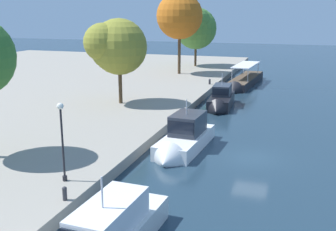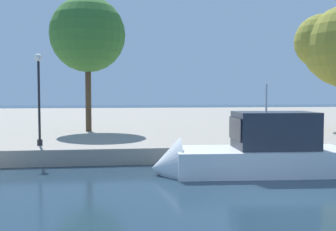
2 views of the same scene
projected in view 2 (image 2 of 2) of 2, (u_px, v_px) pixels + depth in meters
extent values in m
plane|color=#1E3342|center=(303.00, 209.00, 11.51)|extent=(220.00, 220.00, 0.00)
cube|color=gray|center=(164.00, 119.00, 46.50)|extent=(120.00, 55.00, 0.80)
cube|color=white|center=(261.00, 166.00, 16.72)|extent=(7.55, 3.13, 1.55)
cone|color=white|center=(166.00, 168.00, 16.45)|extent=(1.35, 2.63, 2.57)
cube|color=#2D333D|center=(274.00, 130.00, 16.67)|extent=(3.45, 2.35, 1.58)
cube|color=black|center=(245.00, 129.00, 16.58)|extent=(1.00, 2.07, 0.95)
cylinder|color=silver|center=(266.00, 98.00, 16.57)|extent=(0.08, 0.08, 1.20)
cylinder|color=black|center=(39.00, 103.00, 19.74)|extent=(0.12, 0.12, 4.29)
sphere|color=white|center=(38.00, 57.00, 19.61)|extent=(0.39, 0.39, 0.39)
cylinder|color=black|center=(40.00, 142.00, 19.85)|extent=(0.26, 0.26, 0.30)
cylinder|color=#4C3823|center=(88.00, 97.00, 27.23)|extent=(0.40, 0.40, 4.79)
sphere|color=#38702D|center=(88.00, 34.00, 26.99)|extent=(5.22, 5.22, 5.22)
sphere|color=#38702D|center=(79.00, 22.00, 27.34)|extent=(3.16, 3.16, 3.16)
sphere|color=#38702D|center=(84.00, 39.00, 27.75)|extent=(3.22, 3.22, 3.22)
sphere|color=olive|center=(327.00, 56.00, 28.34)|extent=(3.17, 3.17, 3.17)
sphere|color=olive|center=(322.00, 41.00, 28.54)|extent=(3.96, 3.96, 3.96)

